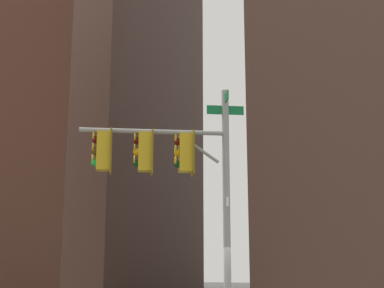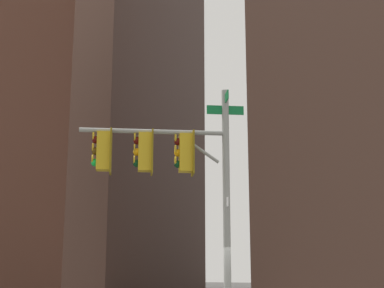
{
  "view_description": "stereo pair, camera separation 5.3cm",
  "coord_description": "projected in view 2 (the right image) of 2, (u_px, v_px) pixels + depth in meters",
  "views": [
    {
      "loc": [
        12.36,
        8.75,
        1.83
      ],
      "look_at": [
        0.73,
        -0.15,
        5.18
      ],
      "focal_mm": 53.4,
      "sensor_mm": 36.0,
      "label": 1
    },
    {
      "loc": [
        12.33,
        8.8,
        1.83
      ],
      "look_at": [
        0.73,
        -0.15,
        5.18
      ],
      "focal_mm": 53.4,
      "sensor_mm": 36.0,
      "label": 2
    }
  ],
  "objects": [
    {
      "name": "building_brick_farside",
      "position": [
        114.0,
        102.0,
        79.62
      ],
      "size": [
        18.4,
        17.92,
        50.48
      ],
      "primitive_type": "cube",
      "color": "#4C3328",
      "rests_on": "ground_plane"
    },
    {
      "name": "signal_pole_assembly",
      "position": [
        170.0,
        167.0,
        14.83
      ],
      "size": [
        3.06,
        3.2,
        6.68
      ],
      "rotation": [
        0.0,
        0.0,
        5.47
      ],
      "color": "gray",
      "rests_on": "ground_plane"
    }
  ]
}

